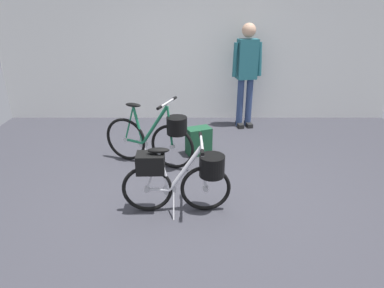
{
  "coord_description": "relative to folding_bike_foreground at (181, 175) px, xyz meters",
  "views": [
    {
      "loc": [
        -0.1,
        -3.36,
        2.09
      ],
      "look_at": [
        -0.1,
        0.21,
        0.55
      ],
      "focal_mm": 31.89,
      "sensor_mm": 36.0,
      "label": 1
    }
  ],
  "objects": [
    {
      "name": "back_wall",
      "position": [
        0.21,
        3.09,
        1.0
      ],
      "size": [
        6.98,
        0.1,
        2.86
      ],
      "primitive_type": "cube",
      "color": "white",
      "rests_on": "ground_plane"
    },
    {
      "name": "visitor_near_wall",
      "position": [
        1.02,
        2.62,
        0.57
      ],
      "size": [
        0.53,
        0.32,
        1.72
      ],
      "color": "navy",
      "rests_on": "ground_plane"
    },
    {
      "name": "ground_plane",
      "position": [
        0.21,
        0.3,
        -0.42
      ],
      "size": [
        6.98,
        6.98,
        0.0
      ],
      "primitive_type": "plane",
      "color": "#38383F"
    },
    {
      "name": "display_bike_left",
      "position": [
        -0.35,
        1.07,
        0.0
      ],
      "size": [
        1.23,
        0.62,
        0.91
      ],
      "color": "black",
      "rests_on": "ground_plane"
    },
    {
      "name": "folding_bike_foreground",
      "position": [
        0.0,
        0.0,
        0.0
      ],
      "size": [
        1.13,
        0.53,
        0.8
      ],
      "color": "black",
      "rests_on": "ground_plane"
    },
    {
      "name": "backpack_on_floor",
      "position": [
        0.21,
        1.44,
        -0.23
      ],
      "size": [
        0.39,
        0.33,
        0.4
      ],
      "color": "#19472D",
      "rests_on": "ground_plane"
    }
  ]
}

